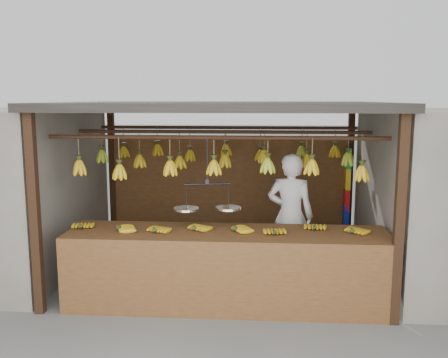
{
  "coord_description": "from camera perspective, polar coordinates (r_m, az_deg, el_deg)",
  "views": [
    {
      "loc": [
        0.5,
        -6.78,
        2.45
      ],
      "look_at": [
        0.0,
        0.3,
        1.3
      ],
      "focal_mm": 40.0,
      "sensor_mm": 36.0,
      "label": 1
    }
  ],
  "objects": [
    {
      "name": "balance_scale",
      "position": [
        5.95,
        -1.91,
        -3.01
      ],
      "size": [
        0.79,
        0.38,
        0.86
      ],
      "color": "black",
      "rests_on": "ground"
    },
    {
      "name": "vendor",
      "position": [
        6.9,
        7.58,
        -4.18
      ],
      "size": [
        0.7,
        0.52,
        1.72
      ],
      "primitive_type": "imported",
      "rotation": [
        0.0,
        0.0,
        2.95
      ],
      "color": "white",
      "rests_on": "ground"
    },
    {
      "name": "stall",
      "position": [
        7.15,
        0.02,
        5.36
      ],
      "size": [
        4.3,
        3.3,
        2.4
      ],
      "color": "black",
      "rests_on": "ground"
    },
    {
      "name": "counter",
      "position": [
        5.82,
        0.24,
        -8.12
      ],
      "size": [
        3.79,
        0.86,
        0.96
      ],
      "color": "brown",
      "rests_on": "ground"
    },
    {
      "name": "ground",
      "position": [
        7.23,
        -0.17,
        -10.61
      ],
      "size": [
        80.0,
        80.0,
        0.0
      ],
      "primitive_type": "plane",
      "color": "#5B5B57"
    },
    {
      "name": "bag_bundles",
      "position": [
        8.39,
        13.87,
        -0.99
      ],
      "size": [
        0.08,
        0.26,
        1.27
      ],
      "color": "#199926",
      "rests_on": "ground"
    },
    {
      "name": "hanging_bananas",
      "position": [
        6.86,
        -0.17,
        2.25
      ],
      "size": [
        3.56,
        2.23,
        0.39
      ],
      "color": "gold",
      "rests_on": "ground"
    }
  ]
}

